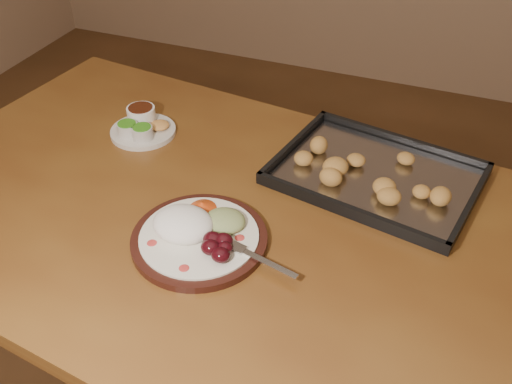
% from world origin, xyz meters
% --- Properties ---
extents(ground, '(4.00, 4.00, 0.00)m').
position_xyz_m(ground, '(0.00, 0.00, 0.00)').
color(ground, brown).
rests_on(ground, ground).
extents(dining_table, '(1.60, 1.08, 0.75)m').
position_xyz_m(dining_table, '(0.10, -0.20, 0.65)').
color(dining_table, brown).
rests_on(dining_table, ground).
extents(dinner_plate, '(0.35, 0.27, 0.06)m').
position_xyz_m(dinner_plate, '(0.09, -0.29, 0.77)').
color(dinner_plate, black).
rests_on(dinner_plate, dining_table).
extents(condiment_saucer, '(0.16, 0.16, 0.06)m').
position_xyz_m(condiment_saucer, '(-0.21, 0.01, 0.77)').
color(condiment_saucer, beige).
rests_on(condiment_saucer, dining_table).
extents(baking_tray, '(0.49, 0.40, 0.05)m').
position_xyz_m(baking_tray, '(0.38, 0.04, 0.76)').
color(baking_tray, black).
rests_on(baking_tray, dining_table).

